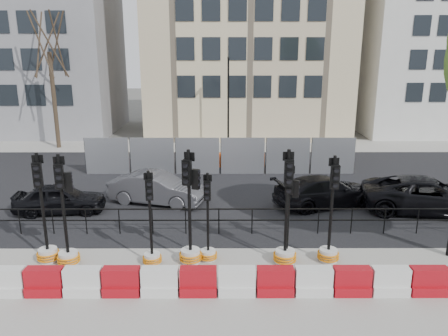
{
  "coord_description": "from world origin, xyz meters",
  "views": [
    {
      "loc": [
        0.15,
        -13.47,
        6.57
      ],
      "look_at": [
        0.19,
        3.0,
        2.01
      ],
      "focal_mm": 35.0,
      "sensor_mm": 36.0,
      "label": 1
    }
  ],
  "objects_px": {
    "traffic_signal_d": "(190,237)",
    "car_c": "(325,191)",
    "traffic_signal_a": "(46,240)",
    "car_a": "(60,198)",
    "traffic_signal_h": "(329,241)"
  },
  "relations": [
    {
      "from": "car_a",
      "to": "car_c",
      "type": "height_order",
      "value": "car_c"
    },
    {
      "from": "traffic_signal_a",
      "to": "car_c",
      "type": "bearing_deg",
      "value": 18.37
    },
    {
      "from": "traffic_signal_a",
      "to": "car_c",
      "type": "relative_size",
      "value": 0.73
    },
    {
      "from": "traffic_signal_a",
      "to": "car_c",
      "type": "distance_m",
      "value": 11.12
    },
    {
      "from": "traffic_signal_d",
      "to": "car_a",
      "type": "height_order",
      "value": "traffic_signal_d"
    },
    {
      "from": "traffic_signal_h",
      "to": "car_c",
      "type": "height_order",
      "value": "traffic_signal_h"
    },
    {
      "from": "traffic_signal_d",
      "to": "car_c",
      "type": "bearing_deg",
      "value": 63.33
    },
    {
      "from": "car_a",
      "to": "car_c",
      "type": "bearing_deg",
      "value": -91.9
    },
    {
      "from": "traffic_signal_d",
      "to": "traffic_signal_h",
      "type": "bearing_deg",
      "value": 20.49
    },
    {
      "from": "traffic_signal_a",
      "to": "traffic_signal_d",
      "type": "height_order",
      "value": "traffic_signal_d"
    },
    {
      "from": "traffic_signal_h",
      "to": "car_a",
      "type": "distance_m",
      "value": 10.89
    },
    {
      "from": "car_a",
      "to": "car_c",
      "type": "relative_size",
      "value": 0.77
    },
    {
      "from": "car_c",
      "to": "car_a",
      "type": "bearing_deg",
      "value": 76.52
    },
    {
      "from": "traffic_signal_a",
      "to": "traffic_signal_d",
      "type": "distance_m",
      "value": 4.54
    },
    {
      "from": "traffic_signal_d",
      "to": "car_c",
      "type": "distance_m",
      "value": 7.45
    }
  ]
}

